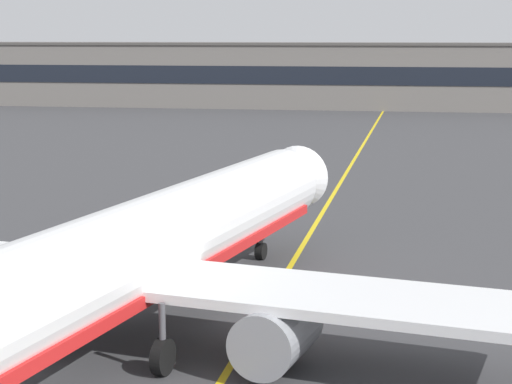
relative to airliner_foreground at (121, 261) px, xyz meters
name	(u,v)px	position (x,y,z in m)	size (l,w,h in m)	color
taxiway_centreline	(307,238)	(4.62, 19.94, -3.37)	(0.30, 180.00, 0.01)	yellow
airliner_foreground	(121,261)	(0.00, 0.00, 0.00)	(32.33, 41.25, 11.65)	white
safety_cone_by_nose_gear	(242,243)	(1.31, 16.92, -3.11)	(0.44, 0.44, 0.55)	orange
terminal_building	(335,75)	(-2.12, 115.17, 1.81)	(128.54, 12.40, 10.35)	slate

